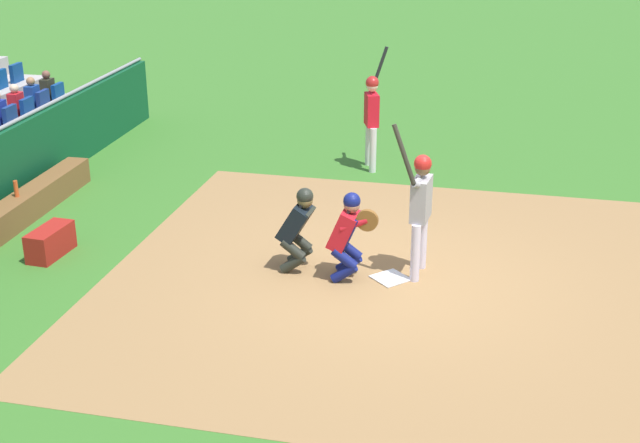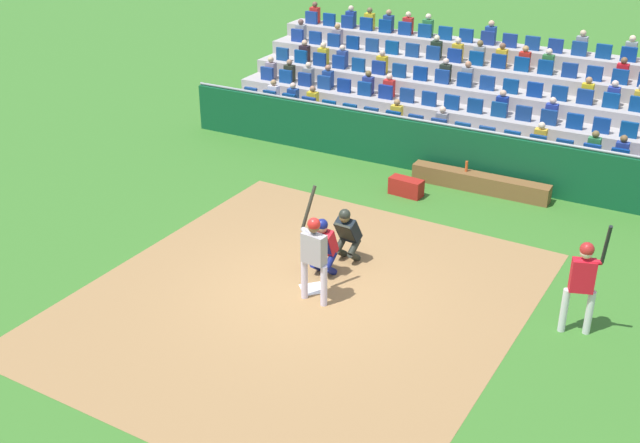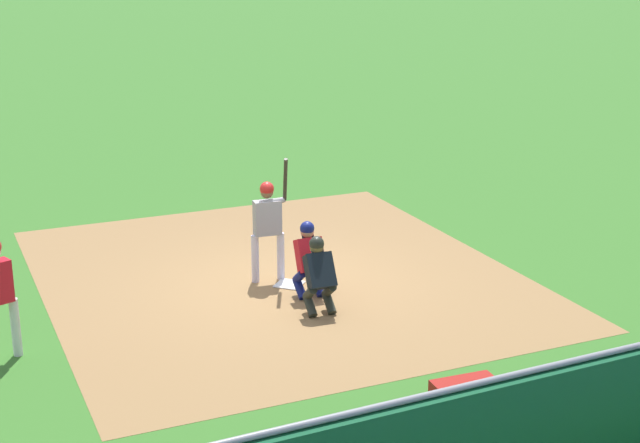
% 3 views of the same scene
% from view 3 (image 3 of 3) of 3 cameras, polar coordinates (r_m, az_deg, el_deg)
% --- Properties ---
extents(ground_plane, '(160.00, 160.00, 0.00)m').
position_cam_3_polar(ground_plane, '(16.13, -1.87, -3.86)').
color(ground_plane, '#377027').
extents(infield_dirt_patch, '(8.17, 9.10, 0.01)m').
position_cam_3_polar(infield_dirt_patch, '(16.56, -2.57, -3.29)').
color(infield_dirt_patch, '#977145').
rests_on(infield_dirt_patch, ground_plane).
extents(home_plate_marker, '(0.62, 0.62, 0.02)m').
position_cam_3_polar(home_plate_marker, '(16.12, -1.87, -3.81)').
color(home_plate_marker, white).
rests_on(home_plate_marker, infield_dirt_patch).
extents(batter_at_plate, '(0.62, 0.56, 2.23)m').
position_cam_3_polar(batter_at_plate, '(15.99, -3.16, 0.10)').
color(batter_at_plate, silver).
rests_on(batter_at_plate, ground_plane).
extents(catcher_crouching, '(0.48, 0.72, 1.29)m').
position_cam_3_polar(catcher_crouching, '(15.41, -0.68, -2.02)').
color(catcher_crouching, navy).
rests_on(catcher_crouching, ground_plane).
extents(home_plate_umpire, '(0.49, 0.53, 1.26)m').
position_cam_3_polar(home_plate_umpire, '(14.72, -0.07, -3.08)').
color(home_plate_umpire, '#242820').
rests_on(home_plate_umpire, ground_plane).
extents(dugout_wall, '(15.05, 0.24, 1.41)m').
position_cam_3_polar(dugout_wall, '(10.60, 13.14, -12.00)').
color(dugout_wall, '#0E4C29').
rests_on(dugout_wall, ground_plane).
extents(water_bottle_on_bench, '(0.07, 0.07, 0.27)m').
position_cam_3_polar(water_bottle_on_bench, '(10.52, 7.13, -12.53)').
color(water_bottle_on_bench, '#CE4F22').
rests_on(water_bottle_on_bench, dugout_bench).
extents(equipment_duffel_bag, '(0.86, 0.43, 0.43)m').
position_cam_3_polar(equipment_duffel_bag, '(12.08, 8.71, -10.42)').
color(equipment_duffel_bag, '#A11D17').
rests_on(equipment_duffel_bag, ground_plane).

